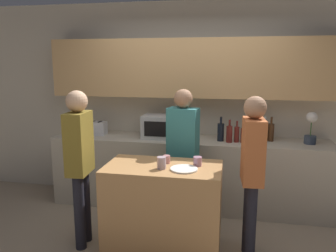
% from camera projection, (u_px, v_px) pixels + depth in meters
% --- Properties ---
extents(back_wall, '(6.40, 0.40, 2.70)m').
position_uv_depth(back_wall, '(192.00, 90.00, 4.41)').
color(back_wall, beige).
rests_on(back_wall, ground_plane).
extents(back_counter, '(3.60, 0.62, 0.92)m').
position_uv_depth(back_counter, '(189.00, 172.00, 4.36)').
color(back_counter, '#B7AD99').
rests_on(back_counter, ground_plane).
extents(kitchen_island, '(1.14, 0.63, 0.90)m').
position_uv_depth(kitchen_island, '(163.00, 209.00, 3.29)').
color(kitchen_island, '#B27F4C').
rests_on(kitchen_island, ground_plane).
extents(microwave, '(0.52, 0.39, 0.30)m').
position_uv_depth(microwave, '(163.00, 126.00, 4.33)').
color(microwave, '#B7BABC').
rests_on(microwave, back_counter).
extents(toaster, '(0.26, 0.16, 0.18)m').
position_uv_depth(toaster, '(97.00, 128.00, 4.51)').
color(toaster, silver).
rests_on(toaster, back_counter).
extents(potted_plant, '(0.14, 0.14, 0.40)m').
position_uv_depth(potted_plant, '(311.00, 128.00, 3.98)').
color(potted_plant, '#333D4C').
rests_on(potted_plant, back_counter).
extents(bottle_0, '(0.08, 0.08, 0.31)m').
position_uv_depth(bottle_0, '(221.00, 132.00, 4.14)').
color(bottle_0, black).
rests_on(bottle_0, back_counter).
extents(bottle_1, '(0.08, 0.08, 0.29)m').
position_uv_depth(bottle_1, '(229.00, 134.00, 4.07)').
color(bottle_1, maroon).
rests_on(bottle_1, back_counter).
extents(bottle_2, '(0.06, 0.06, 0.27)m').
position_uv_depth(bottle_2, '(237.00, 134.00, 4.08)').
color(bottle_2, maroon).
rests_on(bottle_2, back_counter).
extents(bottle_3, '(0.07, 0.07, 0.25)m').
position_uv_depth(bottle_3, '(243.00, 135.00, 4.06)').
color(bottle_3, maroon).
rests_on(bottle_3, back_counter).
extents(bottle_4, '(0.08, 0.08, 0.28)m').
position_uv_depth(bottle_4, '(250.00, 134.00, 4.07)').
color(bottle_4, black).
rests_on(bottle_4, back_counter).
extents(bottle_5, '(0.06, 0.06, 0.24)m').
position_uv_depth(bottle_5, '(257.00, 133.00, 4.17)').
color(bottle_5, '#472814').
rests_on(bottle_5, back_counter).
extents(bottle_6, '(0.08, 0.08, 0.32)m').
position_uv_depth(bottle_6, '(265.00, 132.00, 4.12)').
color(bottle_6, silver).
rests_on(bottle_6, back_counter).
extents(bottle_7, '(0.08, 0.08, 0.31)m').
position_uv_depth(bottle_7, '(271.00, 132.00, 4.13)').
color(bottle_7, '#472814').
rests_on(bottle_7, back_counter).
extents(plate_on_island, '(0.26, 0.26, 0.01)m').
position_uv_depth(plate_on_island, '(184.00, 169.00, 3.09)').
color(plate_on_island, white).
rests_on(plate_on_island, kitchen_island).
extents(cup_0, '(0.09, 0.09, 0.12)m').
position_uv_depth(cup_0, '(162.00, 163.00, 3.11)').
color(cup_0, '#AF969F').
rests_on(cup_0, kitchen_island).
extents(cup_1, '(0.08, 0.08, 0.09)m').
position_uv_depth(cup_1, '(198.00, 161.00, 3.20)').
color(cup_1, '#A6778E').
rests_on(cup_1, kitchen_island).
extents(cup_2, '(0.07, 0.07, 0.08)m').
position_uv_depth(cup_2, '(167.00, 159.00, 3.28)').
color(cup_2, tan).
rests_on(cup_2, kitchen_island).
extents(person_left, '(0.37, 0.25, 1.61)m').
position_uv_depth(person_left, '(183.00, 147.00, 3.73)').
color(person_left, black).
rests_on(person_left, ground_plane).
extents(person_center, '(0.21, 0.35, 1.60)m').
position_uv_depth(person_center, '(252.00, 165.00, 3.09)').
color(person_center, black).
rests_on(person_center, ground_plane).
extents(person_right, '(0.21, 0.35, 1.63)m').
position_uv_depth(person_right, '(80.00, 156.00, 3.30)').
color(person_right, black).
rests_on(person_right, ground_plane).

